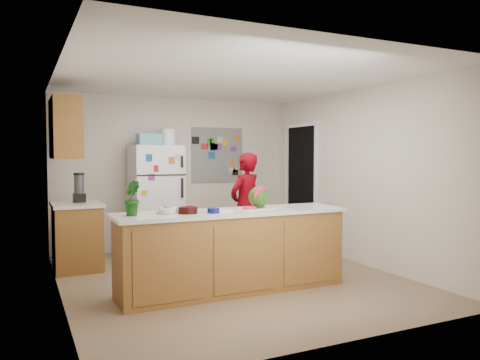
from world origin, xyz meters
name	(u,v)px	position (x,y,z in m)	size (l,w,h in m)	color
floor	(231,279)	(0.00, 0.00, -0.01)	(4.00, 4.50, 0.02)	brown
wall_back	(176,173)	(0.00, 2.26, 1.25)	(4.00, 0.02, 2.50)	beige
wall_left	(58,183)	(-2.01, 0.00, 1.25)	(0.02, 4.50, 2.50)	beige
wall_right	(359,176)	(2.01, 0.00, 1.25)	(0.02, 4.50, 2.50)	beige
ceiling	(231,77)	(0.00, 0.00, 2.51)	(4.00, 4.50, 0.02)	white
doorway	(302,186)	(1.99, 1.45, 1.02)	(0.03, 0.85, 2.04)	black
peninsula_base	(233,252)	(-0.20, -0.50, 0.44)	(2.60, 0.62, 0.88)	brown
peninsula_top	(233,212)	(-0.20, -0.50, 0.90)	(2.68, 0.70, 0.04)	silver
side_counter_base	(77,237)	(-1.69, 1.35, 0.43)	(0.60, 0.80, 0.86)	brown
side_counter_top	(76,204)	(-1.69, 1.35, 0.88)	(0.64, 0.84, 0.04)	silver
upper_cabinets	(65,128)	(-1.82, 1.30, 1.90)	(0.35, 1.00, 0.80)	brown
refrigerator	(156,200)	(-0.45, 1.88, 0.85)	(0.75, 0.70, 1.70)	silver
fridge_top_bin	(149,140)	(-0.55, 1.88, 1.79)	(0.35, 0.28, 0.18)	#5999B2
photo_collage	(217,155)	(0.75, 2.24, 1.55)	(0.95, 0.01, 0.95)	slate
person	(245,206)	(0.62, 0.86, 0.79)	(0.58, 0.38, 1.59)	#67010A
blender_appliance	(79,188)	(-1.64, 1.45, 1.09)	(0.13, 0.13, 0.38)	black
cutting_board	(255,208)	(0.10, -0.47, 0.93)	(0.38, 0.29, 0.01)	white
watermelon	(259,197)	(0.16, -0.45, 1.06)	(0.25, 0.25, 0.25)	#2B4E13
watermelon_slice	(250,208)	(0.01, -0.52, 0.94)	(0.16, 0.16, 0.02)	red
cherry_bowl	(188,210)	(-0.75, -0.53, 0.96)	(0.20, 0.20, 0.07)	black
white_bowl	(168,210)	(-0.94, -0.43, 0.95)	(0.21, 0.21, 0.06)	white
cobalt_bowl	(213,211)	(-0.49, -0.62, 0.95)	(0.13, 0.13, 0.05)	#081156
plate	(168,213)	(-0.94, -0.43, 0.93)	(0.26, 0.26, 0.02)	beige
paper_towel	(224,210)	(-0.33, -0.52, 0.93)	(0.19, 0.17, 0.02)	white
keys	(290,208)	(0.50, -0.59, 0.93)	(0.08, 0.04, 0.01)	gray
potted_plant	(131,198)	(-1.33, -0.45, 1.10)	(0.20, 0.16, 0.36)	#1B4413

